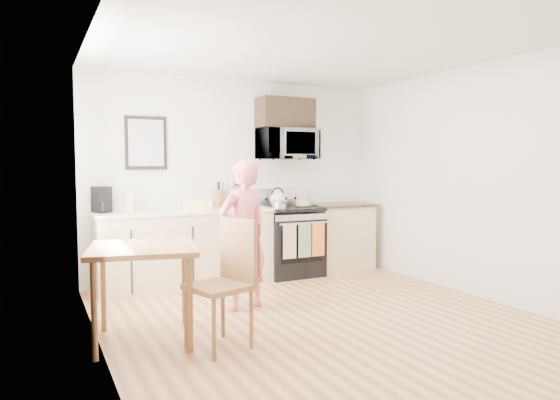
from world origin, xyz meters
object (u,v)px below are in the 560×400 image
microwave (287,144)px  person (243,234)px  chair (233,264)px  cake (304,203)px  range (290,243)px  dining_table (143,257)px

microwave → person: size_ratio=0.49×
person → chair: 1.03m
microwave → person: 2.00m
cake → person: bearing=-139.4°
range → microwave: bearing=90.1°
microwave → range: bearing=-89.9°
range → microwave: microwave is taller
microwave → cake: bearing=-30.4°
cake → chair: bearing=-131.4°
dining_table → chair: size_ratio=0.86×
range → dining_table: 2.86m
microwave → dining_table: (-2.28, -1.80, -1.04)m
chair → microwave: bearing=35.8°
microwave → person: microwave is taller
range → person: bearing=-134.6°
microwave → chair: size_ratio=0.73×
person → cake: (1.37, 1.17, 0.19)m
range → chair: (-1.64, -2.09, 0.23)m
range → chair: size_ratio=1.11×
dining_table → cake: bearing=34.2°
range → person: (-1.17, -1.18, 0.34)m
dining_table → chair: bearing=-31.6°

